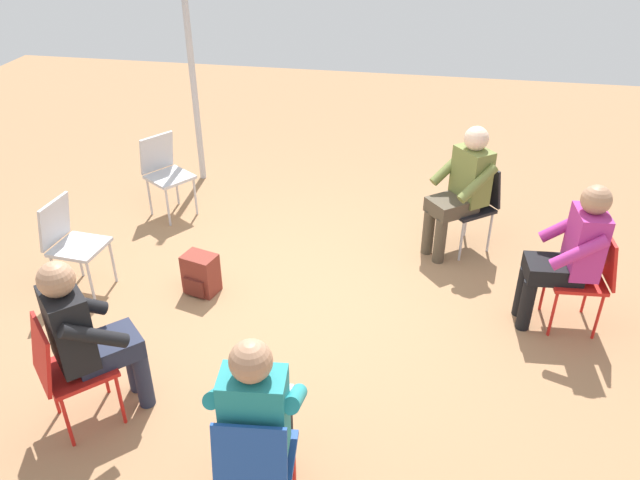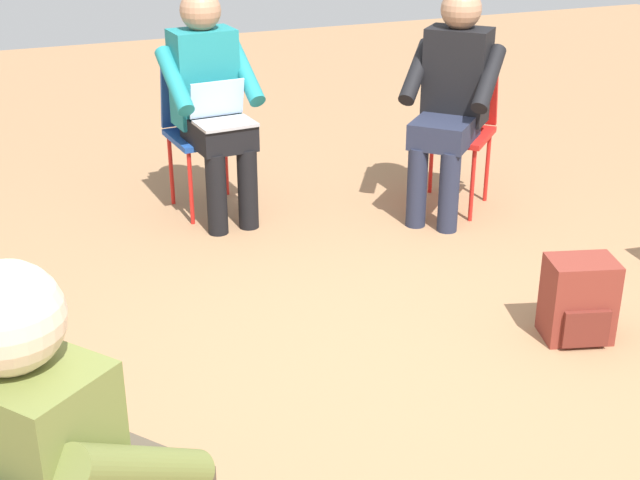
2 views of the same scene
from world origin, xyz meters
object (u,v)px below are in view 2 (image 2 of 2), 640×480
(chair_north, at_px, (202,123))
(backpack_near_laptop_user, at_px, (578,304))
(person_in_black, at_px, (452,93))
(chair_northeast, at_px, (458,121))
(person_with_laptop, at_px, (211,95))
(person_in_olive, at_px, (70,479))

(chair_north, bearing_deg, backpack_near_laptop_user, 111.76)
(chair_north, relative_size, backpack_near_laptop_user, 2.36)
(backpack_near_laptop_user, bearing_deg, person_in_black, 83.18)
(chair_north, bearing_deg, chair_northeast, 154.60)
(chair_northeast, bearing_deg, chair_north, 25.25)
(chair_north, relative_size, person_with_laptop, 0.69)
(chair_north, relative_size, person_in_olive, 0.69)
(chair_northeast, distance_m, person_in_black, 0.26)
(chair_northeast, bearing_deg, backpack_near_laptop_user, 124.61)
(backpack_near_laptop_user, bearing_deg, chair_northeast, 79.50)
(person_with_laptop, relative_size, person_in_olive, 1.00)
(person_in_olive, distance_m, backpack_near_laptop_user, 2.48)
(person_in_black, xyz_separation_m, backpack_near_laptop_user, (-0.18, -1.47, -0.54))
(chair_north, distance_m, person_in_olive, 3.35)
(person_with_laptop, distance_m, person_in_black, 1.31)
(chair_northeast, height_order, person_in_black, person_in_black)
(chair_north, distance_m, chair_northeast, 1.45)
(person_with_laptop, xyz_separation_m, backpack_near_laptop_user, (1.06, -1.91, -0.53))
(chair_north, xyz_separation_m, person_in_black, (1.25, -0.61, 0.20))
(person_with_laptop, xyz_separation_m, person_in_black, (1.23, -0.44, 0.00))
(chair_northeast, xyz_separation_m, person_in_black, (-0.12, -0.12, 0.20))
(backpack_near_laptop_user, bearing_deg, person_in_olive, -153.42)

